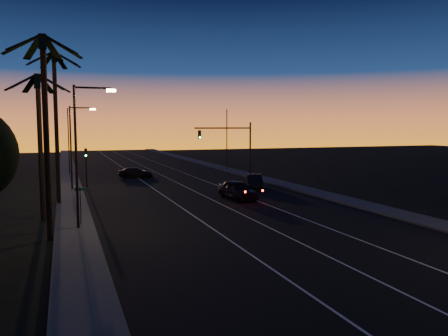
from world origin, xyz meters
name	(u,v)px	position (x,y,z in m)	size (l,w,h in m)	color
road	(199,196)	(0.00, 30.00, 0.01)	(20.00, 170.00, 0.01)	black
sidewalk_left	(72,203)	(-11.20, 30.00, 0.08)	(2.40, 170.00, 0.16)	#383836
sidewalk_right	(305,190)	(11.20, 30.00, 0.08)	(2.40, 170.00, 0.16)	#383836
lane_stripe_left	(168,198)	(-3.00, 30.00, 0.02)	(0.12, 160.00, 0.01)	silver
lane_stripe_mid	(205,196)	(0.50, 30.00, 0.02)	(0.12, 160.00, 0.01)	silver
lane_stripe_right	(239,194)	(4.00, 30.00, 0.02)	(0.12, 160.00, 0.01)	silver
palm_near	(45,116)	(-12.60, 18.00, 7.07)	(4.25, 4.16, 11.53)	black
palm_mid	(40,130)	(-13.20, 24.00, 6.25)	(4.25, 4.16, 10.03)	black
palm_far	(56,113)	(-12.20, 30.00, 7.61)	(4.25, 4.16, 12.53)	black
streetlight_left_near	(81,145)	(-10.70, 20.00, 5.32)	(2.55, 0.26, 9.00)	black
streetlight_left_far	(74,141)	(-10.69, 38.00, 5.06)	(2.55, 0.26, 8.50)	black
street_sign	(80,201)	(-10.80, 21.00, 1.66)	(0.70, 0.06, 2.60)	black
signal_mast	(232,141)	(7.14, 39.99, 4.78)	(7.10, 0.41, 7.00)	black
signal_post	(86,160)	(-9.50, 39.98, 2.89)	(0.28, 0.37, 4.20)	black
far_pole_left	(69,141)	(-11.00, 55.00, 4.50)	(0.14, 0.14, 9.00)	black
far_pole_right	(227,140)	(11.00, 52.00, 4.50)	(0.14, 0.14, 9.00)	black
lead_car	(238,190)	(2.77, 27.40, 0.84)	(2.45, 5.60, 1.66)	black
right_car	(254,182)	(6.88, 32.93, 0.75)	(3.00, 4.74, 1.47)	black
cross_car	(136,173)	(-3.17, 47.18, 0.65)	(4.72, 3.04, 1.27)	black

